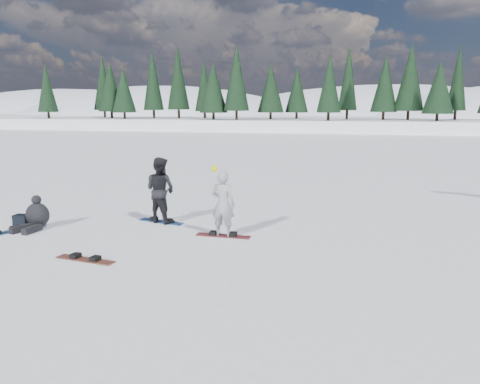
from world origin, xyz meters
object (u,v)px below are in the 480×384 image
snowboard_loose_b (85,260)px  snowboarder_man (160,190)px  snowboarder_woman (223,204)px  seated_rider (36,216)px  gear_bag (22,220)px  snowboard_loose_a (6,232)px

snowboard_loose_b → snowboarder_man: bearing=93.8°
snowboarder_man → snowboard_loose_b: (-0.31, -3.74, -0.98)m
snowboarder_woman → snowboard_loose_b: 3.80m
seated_rider → gear_bag: 0.78m
snowboarder_woman → seated_rider: 5.54m
seated_rider → gear_bag: (-0.70, 0.26, -0.22)m
gear_bag → snowboarder_man: bearing=17.3°
snowboard_loose_b → snowboard_loose_a: bearing=163.6°
snowboarder_woman → gear_bag: bearing=9.2°
snowboarder_woman → snowboarder_man: 2.51m
snowboarder_man → snowboard_loose_b: bearing=102.0°
snowboarder_woman → snowboard_loose_a: (-6.02, -1.04, -0.90)m
seated_rider → snowboard_loose_a: (-0.53, -0.65, -0.36)m
gear_bag → snowboard_loose_b: gear_bag is taller
seated_rider → snowboarder_man: bearing=37.2°
gear_bag → snowboard_loose_a: 0.93m
snowboarder_man → snowboard_loose_a: (-3.76, -2.14, -0.98)m
gear_bag → snowboard_loose_a: gear_bag is taller
snowboarder_woman → snowboard_loose_a: snowboarder_woman is taller
snowboarder_woman → snowboard_loose_a: size_ratio=1.31×
gear_bag → seated_rider: bearing=-20.5°
gear_bag → snowboard_loose_b: size_ratio=0.30×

